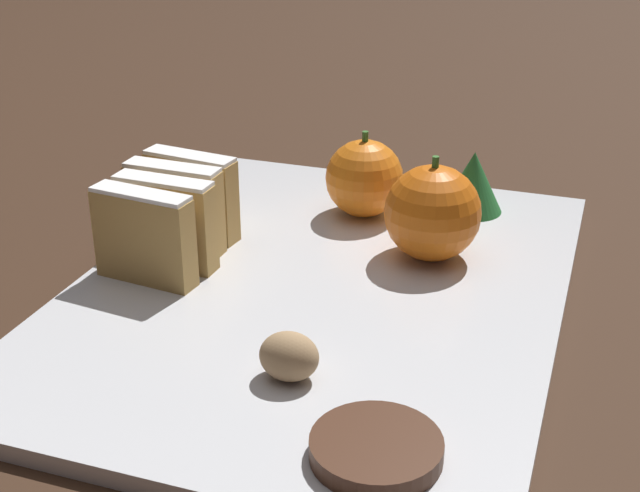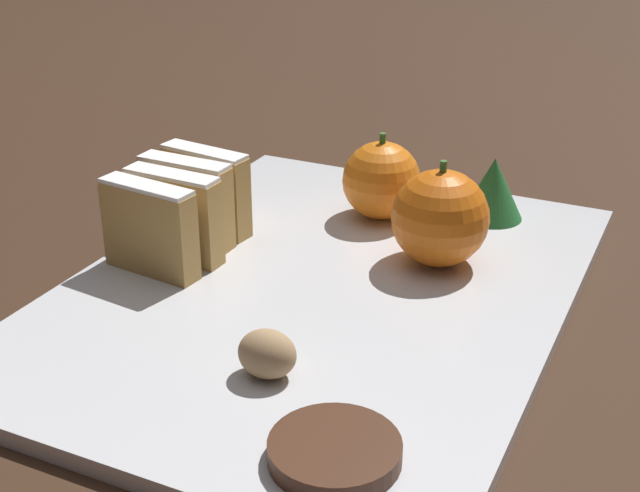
{
  "view_description": "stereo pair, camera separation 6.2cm",
  "coord_description": "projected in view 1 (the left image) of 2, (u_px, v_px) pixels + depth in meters",
  "views": [
    {
      "loc": [
        0.18,
        -0.53,
        0.31
      ],
      "look_at": [
        0.0,
        0.0,
        0.04
      ],
      "focal_mm": 50.0,
      "sensor_mm": 36.0,
      "label": 1
    },
    {
      "loc": [
        0.24,
        -0.5,
        0.31
      ],
      "look_at": [
        0.0,
        0.0,
        0.04
      ],
      "focal_mm": 50.0,
      "sensor_mm": 36.0,
      "label": 2
    }
  ],
  "objects": [
    {
      "name": "walnut",
      "position": [
        289.0,
        356.0,
        0.52
      ],
      "size": [
        0.04,
        0.03,
        0.03
      ],
      "color": "tan",
      "rests_on": "serving_platter"
    },
    {
      "name": "ground_plane",
      "position": [
        320.0,
        299.0,
        0.64
      ],
      "size": [
        6.0,
        6.0,
        0.0
      ],
      "primitive_type": "plane",
      "color": "#382316"
    },
    {
      "name": "evergreen_sprig",
      "position": [
        473.0,
        182.0,
        0.74
      ],
      "size": [
        0.05,
        0.05,
        0.05
      ],
      "color": "#23662D",
      "rests_on": "serving_platter"
    },
    {
      "name": "stollen_slice_fourth",
      "position": [
        192.0,
        195.0,
        0.69
      ],
      "size": [
        0.08,
        0.03,
        0.07
      ],
      "color": "tan",
      "rests_on": "serving_platter"
    },
    {
      "name": "orange_near",
      "position": [
        433.0,
        213.0,
        0.66
      ],
      "size": [
        0.07,
        0.07,
        0.08
      ],
      "color": "orange",
      "rests_on": "serving_platter"
    },
    {
      "name": "stollen_slice_front",
      "position": [
        144.0,
        237.0,
        0.62
      ],
      "size": [
        0.08,
        0.03,
        0.07
      ],
      "color": "tan",
      "rests_on": "serving_platter"
    },
    {
      "name": "orange_far",
      "position": [
        364.0,
        178.0,
        0.73
      ],
      "size": [
        0.06,
        0.06,
        0.07
      ],
      "color": "orange",
      "rests_on": "serving_platter"
    },
    {
      "name": "stollen_slice_second",
      "position": [
        166.0,
        223.0,
        0.64
      ],
      "size": [
        0.08,
        0.02,
        0.07
      ],
      "color": "tan",
      "rests_on": "serving_platter"
    },
    {
      "name": "chocolate_cookie",
      "position": [
        376.0,
        449.0,
        0.45
      ],
      "size": [
        0.07,
        0.07,
        0.01
      ],
      "color": "#472819",
      "rests_on": "serving_platter"
    },
    {
      "name": "serving_platter",
      "position": [
        320.0,
        292.0,
        0.63
      ],
      "size": [
        0.33,
        0.45,
        0.01
      ],
      "color": "silver",
      "rests_on": "ground_plane"
    },
    {
      "name": "stollen_slice_third",
      "position": [
        175.0,
        208.0,
        0.67
      ],
      "size": [
        0.08,
        0.02,
        0.07
      ],
      "color": "tan",
      "rests_on": "serving_platter"
    }
  ]
}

